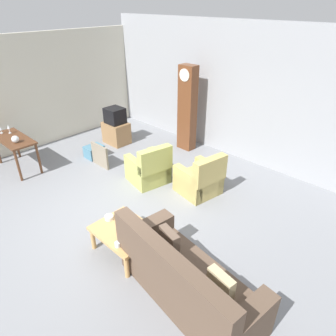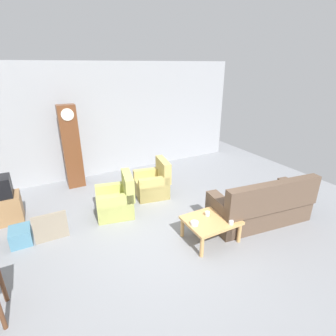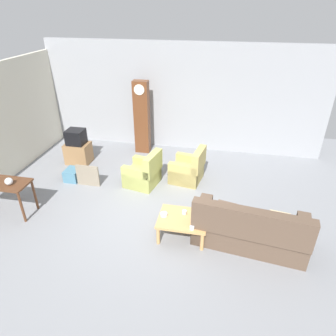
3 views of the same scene
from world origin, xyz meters
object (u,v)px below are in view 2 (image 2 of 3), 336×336
Objects in this scene: armchair_olive_near at (117,201)px; armchair_olive_far at (153,184)px; tv_stand_cabinet at (4,209)px; cup_white_porcelain at (207,214)px; couch_floral at (261,207)px; framed_picture_leaning at (51,227)px; coffee_table_wood at (211,222)px; storage_box_blue at (21,236)px; bowl_white_stacked at (195,223)px; grandfather_clock at (71,147)px; cup_blue_rimmed at (231,222)px.

armchair_olive_near is 1.17m from armchair_olive_far.
tv_stand_cabinet is 4.22m from cup_white_porcelain.
cup_white_porcelain is (-1.27, 0.16, 0.13)m from couch_floral.
framed_picture_leaning reaches higher than cup_white_porcelain.
armchair_olive_near is 2.14m from coffee_table_wood.
storage_box_blue is 3.51m from cup_white_porcelain.
armchair_olive_far reaches higher than bowl_white_stacked.
couch_floral is 2.39× the size of armchair_olive_far.
couch_floral reaches higher than coffee_table_wood.
framed_picture_leaning is at bearing 148.33° from bowl_white_stacked.
tv_stand_cabinet reaches higher than framed_picture_leaning.
framed_picture_leaning is 1.37× the size of storage_box_blue.
framed_picture_leaning is (0.80, -1.13, -0.02)m from tv_stand_cabinet.
armchair_olive_far is at bearing 95.02° from coffee_table_wood.
grandfather_clock is at bearing 106.03° from armchair_olive_near.
tv_stand_cabinet is at bearing 143.86° from coffee_table_wood.
framed_picture_leaning is at bearing -163.24° from armchair_olive_far.
cup_white_porcelain reaches higher than bowl_white_stacked.
couch_floral is at bearing 14.54° from cup_blue_rimmed.
cup_white_porcelain reaches higher than coffee_table_wood.
cup_white_porcelain is (0.20, -2.01, 0.18)m from armchair_olive_far.
armchair_olive_near is 10.79× the size of cup_blue_rimmed.
armchair_olive_near is 0.42× the size of grandfather_clock.
armchair_olive_far is (1.09, 0.42, 0.00)m from armchair_olive_near.
framed_picture_leaning is at bearing 149.46° from cup_blue_rimmed.
armchair_olive_near is at bearing 145.70° from couch_floral.
armchair_olive_near is at bearing 126.49° from cup_blue_rimmed.
armchair_olive_far is at bearing 10.67° from storage_box_blue.
coffee_table_wood is at bearing 1.15° from bowl_white_stacked.
couch_floral is 1.66m from bowl_white_stacked.
bowl_white_stacked reaches higher than coffee_table_wood.
armchair_olive_near reaches higher than cup_blue_rimmed.
grandfather_clock is 15.47× the size of bowl_white_stacked.
tv_stand_cabinet is (-2.18, 0.80, -0.01)m from armchair_olive_near.
cup_white_porcelain is 1.04× the size of cup_blue_rimmed.
cup_blue_rimmed is 0.66m from bowl_white_stacked.
tv_stand_cabinet reaches higher than cup_white_porcelain.
armchair_olive_far is at bearing 21.14° from armchair_olive_near.
tv_stand_cabinet reaches higher than coffee_table_wood.
grandfather_clock is 5.02× the size of storage_box_blue.
grandfather_clock is (-3.10, 3.64, 0.75)m from couch_floral.
storage_box_blue is (-0.52, 0.18, -0.13)m from framed_picture_leaning.
storage_box_blue is at bearing 160.25° from couch_floral.
armchair_olive_near is 1.95m from bowl_white_stacked.
tv_stand_cabinet is 7.92× the size of cup_blue_rimmed.
tv_stand_cabinet is at bearing 151.73° from couch_floral.
bowl_white_stacked is (0.90, -1.73, 0.17)m from armchair_olive_near.
couch_floral is at bearing -34.30° from armchair_olive_near.
couch_floral is 25.57× the size of cup_blue_rimmed.
coffee_table_wood is 0.39m from bowl_white_stacked.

